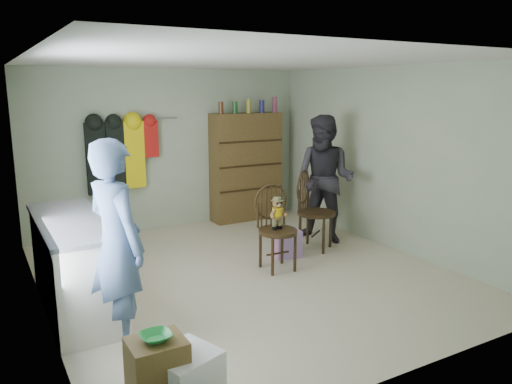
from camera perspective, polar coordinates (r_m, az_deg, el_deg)
ground_plane at (r=6.10m, az=-1.13°, el=-9.34°), size 5.00×5.00×0.00m
room_walls at (r=6.20m, az=-3.55°, el=6.01°), size 5.00×5.00×5.00m
counter at (r=5.35m, az=-20.01°, el=-7.78°), size 0.64×1.86×0.94m
stool at (r=3.68m, az=-11.17°, el=-19.99°), size 0.38×0.32×0.54m
bowl at (r=3.54m, az=-11.37°, el=-15.92°), size 0.21×0.21×0.05m
plastic_tub at (r=3.76m, az=-8.09°, el=-20.41°), size 0.53×0.52×0.40m
chair_front at (r=6.12m, az=2.27°, el=-3.40°), size 0.49×0.49×1.05m
chair_far at (r=6.92m, az=6.39°, el=-1.73°), size 0.68×0.68×1.10m
striped_bag at (r=6.66m, az=3.55°, el=-5.88°), size 0.38×0.32×0.36m
person_left at (r=4.39m, az=-15.65°, el=-5.82°), size 0.60×0.75×1.81m
person_right at (r=7.24m, az=7.87°, el=1.46°), size 1.05×1.12×1.83m
dresser at (r=8.41m, az=-1.15°, el=2.94°), size 1.20×0.39×2.06m
coat_rack at (r=7.68m, az=-15.25°, el=4.26°), size 1.42×0.12×1.09m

